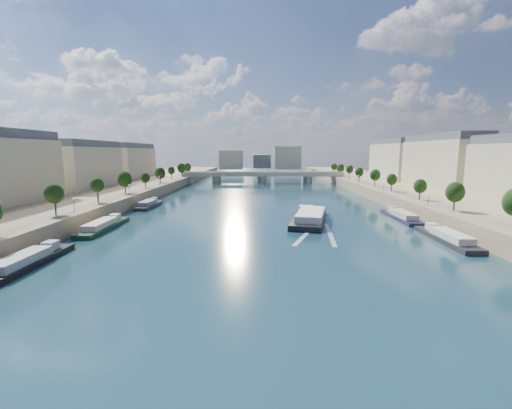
{
  "coord_description": "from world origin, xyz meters",
  "views": [
    {
      "loc": [
        -0.26,
        -22.97,
        21.97
      ],
      "look_at": [
        -2.11,
        86.68,
        5.0
      ],
      "focal_mm": 24.0,
      "sensor_mm": 36.0,
      "label": 1
    }
  ],
  "objects": [
    {
      "name": "ground",
      "position": [
        0.0,
        100.0,
        0.0
      ],
      "size": [
        700.0,
        700.0,
        0.0
      ],
      "primitive_type": "plane",
      "color": "#0B2232",
      "rests_on": "ground"
    },
    {
      "name": "quay_left",
      "position": [
        -72.0,
        100.0,
        2.5
      ],
      "size": [
        44.0,
        520.0,
        5.0
      ],
      "primitive_type": "cube",
      "color": "#9E8460",
      "rests_on": "ground"
    },
    {
      "name": "quay_right",
      "position": [
        72.0,
        100.0,
        2.5
      ],
      "size": [
        44.0,
        520.0,
        5.0
      ],
      "primitive_type": "cube",
      "color": "#9E8460",
      "rests_on": "ground"
    },
    {
      "name": "pave_left",
      "position": [
        -57.0,
        100.0,
        5.05
      ],
      "size": [
        14.0,
        520.0,
        0.1
      ],
      "primitive_type": "cube",
      "color": "gray",
      "rests_on": "quay_left"
    },
    {
      "name": "pave_right",
      "position": [
        57.0,
        100.0,
        5.05
      ],
      "size": [
        14.0,
        520.0,
        0.1
      ],
      "primitive_type": "cube",
      "color": "gray",
      "rests_on": "quay_right"
    },
    {
      "name": "trees_left",
      "position": [
        -55.0,
        102.0,
        10.48
      ],
      "size": [
        4.8,
        268.8,
        8.26
      ],
      "color": "#382B1E",
      "rests_on": "ground"
    },
    {
      "name": "trees_right",
      "position": [
        55.0,
        110.0,
        10.48
      ],
      "size": [
        4.8,
        268.8,
        8.26
      ],
      "color": "#382B1E",
      "rests_on": "ground"
    },
    {
      "name": "lamps_left",
      "position": [
        -52.5,
        90.0,
        7.78
      ],
      "size": [
        0.36,
        200.36,
        4.28
      ],
      "color": "black",
      "rests_on": "ground"
    },
    {
      "name": "lamps_right",
      "position": [
        52.5,
        105.0,
        7.78
      ],
      "size": [
        0.36,
        200.36,
        4.28
      ],
      "color": "black",
      "rests_on": "ground"
    },
    {
      "name": "buildings_left",
      "position": [
        -85.0,
        112.0,
        16.45
      ],
      "size": [
        16.0,
        226.0,
        23.2
      ],
      "color": "beige",
      "rests_on": "ground"
    },
    {
      "name": "buildings_right",
      "position": [
        85.0,
        112.0,
        16.45
      ],
      "size": [
        16.0,
        226.0,
        23.2
      ],
      "color": "beige",
      "rests_on": "ground"
    },
    {
      "name": "skyline",
      "position": [
        3.19,
        319.52,
        14.66
      ],
      "size": [
        79.0,
        42.0,
        22.0
      ],
      "color": "beige",
      "rests_on": "ground"
    },
    {
      "name": "bridge",
      "position": [
        0.0,
        217.28,
        5.08
      ],
      "size": [
        112.0,
        12.0,
        8.15
      ],
      "color": "#C1B79E",
      "rests_on": "ground"
    },
    {
      "name": "tour_barge",
      "position": [
        15.02,
        83.81,
        1.3
      ],
      "size": [
        16.2,
        33.43,
        4.37
      ],
      "rotation": [
        0.0,
        0.0,
        -0.23
      ],
      "color": "black",
      "rests_on": "ground"
    },
    {
      "name": "wake",
      "position": [
        15.02,
        67.32,
        0.02
      ],
      "size": [
        13.37,
        25.98,
        0.04
      ],
      "color": "silver",
      "rests_on": "ground"
    },
    {
      "name": "moored_barges_left",
      "position": [
        -45.5,
        41.87,
        0.84
      ],
      "size": [
        5.0,
        157.42,
        3.6
      ],
      "color": "#182336",
      "rests_on": "ground"
    },
    {
      "name": "moored_barges_right",
      "position": [
        45.5,
        38.11,
        0.84
      ],
      "size": [
        5.0,
        125.78,
        3.6
      ],
      "color": "black",
      "rests_on": "ground"
    }
  ]
}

